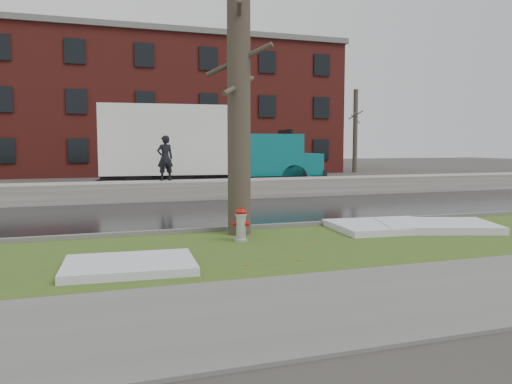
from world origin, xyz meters
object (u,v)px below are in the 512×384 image
object	(u,v)px
fire_hydrant	(241,223)
tree	(239,89)
box_truck	(197,147)
worker	(165,158)

from	to	relation	value
fire_hydrant	tree	distance (m)	3.17
fire_hydrant	tree	xyz separation A→B (m)	(0.23, 0.89, 3.03)
fire_hydrant	box_truck	world-z (taller)	box_truck
tree	box_truck	bearing A→B (deg)	82.91
fire_hydrant	worker	bearing A→B (deg)	115.96
fire_hydrant	box_truck	distance (m)	12.65
box_truck	worker	xyz separation A→B (m)	(-1.91, -2.88, -0.43)
box_truck	worker	size ratio (longest dim) A/B	6.62
fire_hydrant	tree	size ratio (longest dim) A/B	0.11
tree	worker	bearing A→B (deg)	93.13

